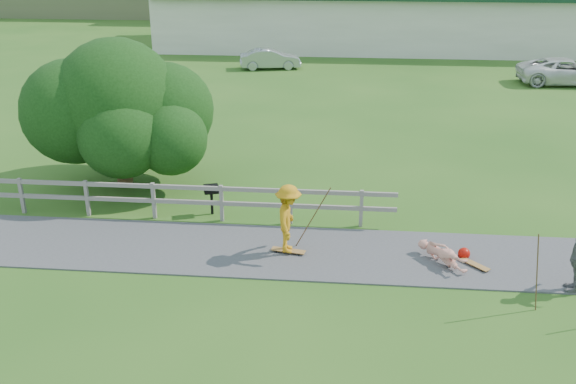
# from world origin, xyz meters

# --- Properties ---
(ground) EXTENTS (260.00, 260.00, 0.00)m
(ground) POSITION_xyz_m (0.00, 0.00, 0.00)
(ground) COLOR #255317
(ground) RESTS_ON ground
(path) EXTENTS (34.00, 3.00, 0.04)m
(path) POSITION_xyz_m (0.00, 1.50, 0.02)
(path) COLOR #3C3C3E
(path) RESTS_ON ground
(fence) EXTENTS (15.05, 0.10, 1.10)m
(fence) POSITION_xyz_m (-4.62, 3.30, 0.72)
(fence) COLOR #68625B
(fence) RESTS_ON ground
(strip_mall) EXTENTS (32.50, 10.75, 5.10)m
(strip_mall) POSITION_xyz_m (4.00, 34.94, 2.58)
(strip_mall) COLOR beige
(strip_mall) RESTS_ON ground
(skater_rider) EXTENTS (0.69, 1.18, 1.81)m
(skater_rider) POSITION_xyz_m (0.11, 1.42, 0.90)
(skater_rider) COLOR #C48112
(skater_rider) RESTS_ON ground
(skater_fallen) EXTENTS (1.45, 1.20, 0.56)m
(skater_fallen) POSITION_xyz_m (4.02, 1.22, 0.28)
(skater_fallen) COLOR tan
(skater_fallen) RESTS_ON ground
(car_silver) EXTENTS (3.88, 2.01, 1.22)m
(car_silver) POSITION_xyz_m (-3.32, 25.72, 0.61)
(car_silver) COLOR #A5A8AD
(car_silver) RESTS_ON ground
(car_white) EXTENTS (5.17, 2.48, 1.42)m
(car_white) POSITION_xyz_m (13.37, 22.92, 0.71)
(car_white) COLOR silver
(car_white) RESTS_ON ground
(tree) EXTENTS (6.33, 6.33, 3.50)m
(tree) POSITION_xyz_m (-5.75, 5.84, 1.75)
(tree) COLOR black
(tree) RESTS_ON ground
(bbq) EXTENTS (0.50, 0.44, 0.91)m
(bbq) POSITION_xyz_m (-2.38, 3.74, 0.46)
(bbq) COLOR black
(bbq) RESTS_ON ground
(longboard_rider) EXTENTS (0.92, 0.38, 0.10)m
(longboard_rider) POSITION_xyz_m (0.11, 1.42, 0.05)
(longboard_rider) COLOR olive
(longboard_rider) RESTS_ON ground
(longboard_fallen) EXTENTS (0.70, 0.73, 0.09)m
(longboard_fallen) POSITION_xyz_m (4.82, 1.12, 0.05)
(longboard_fallen) COLOR olive
(longboard_fallen) RESTS_ON ground
(helmet) EXTENTS (0.31, 0.31, 0.31)m
(helmet) POSITION_xyz_m (4.62, 1.57, 0.16)
(helmet) COLOR #B00F06
(helmet) RESTS_ON ground
(pole_rider) EXTENTS (0.03, 0.03, 1.96)m
(pole_rider) POSITION_xyz_m (0.71, 1.82, 0.98)
(pole_rider) COLOR brown
(pole_rider) RESTS_ON ground
(pole_spec_left) EXTENTS (0.03, 0.03, 1.87)m
(pole_spec_left) POSITION_xyz_m (5.73, -0.73, 0.93)
(pole_spec_left) COLOR brown
(pole_spec_left) RESTS_ON ground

